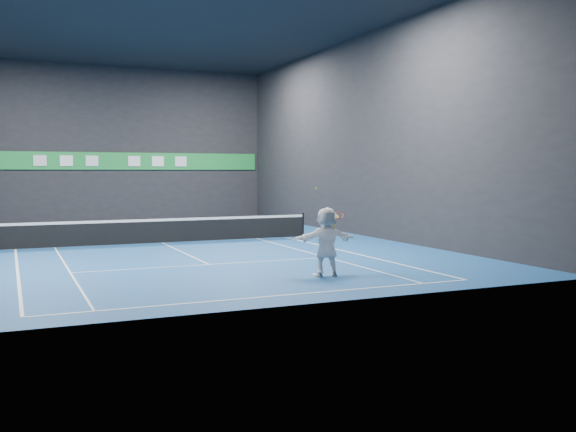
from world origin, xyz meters
name	(u,v)px	position (x,y,z in m)	size (l,w,h in m)	color
ground	(163,243)	(0.00, 0.00, 0.00)	(26.00, 26.00, 0.00)	navy
ceiling	(160,16)	(0.00, 0.00, 9.00)	(26.00, 26.00, 0.00)	black
wall_back	(113,144)	(0.00, 13.00, 4.50)	(18.00, 0.10, 9.00)	black
wall_front	(297,96)	(0.00, -13.00, 4.50)	(18.00, 0.10, 9.00)	black
wall_right	(359,136)	(9.00, 0.00, 4.50)	(0.10, 26.00, 9.00)	black
baseline_near	(277,296)	(0.00, -11.89, 0.00)	(10.98, 0.08, 0.01)	white
baseline_far	(117,222)	(0.00, 11.89, 0.00)	(10.98, 0.08, 0.01)	white
sideline_doubles_left	(15,250)	(-5.49, 0.00, 0.00)	(0.08, 23.78, 0.01)	white
sideline_doubles_right	(288,238)	(5.49, 0.00, 0.00)	(0.08, 23.78, 0.01)	white
sideline_singles_left	(55,248)	(-4.11, 0.00, 0.00)	(0.06, 23.78, 0.01)	white
sideline_singles_right	(259,239)	(4.11, 0.00, 0.00)	(0.06, 23.78, 0.01)	white
service_line_near	(209,264)	(0.00, -6.40, 0.00)	(8.23, 0.06, 0.01)	white
service_line_far	(135,230)	(0.00, 6.40, 0.00)	(8.23, 0.06, 0.01)	white
center_service_line	(163,243)	(0.00, 0.00, 0.00)	(0.06, 12.80, 0.01)	white
player	(326,242)	(2.36, -9.79, 0.96)	(1.78, 0.57, 1.92)	white
tennis_ball	(316,189)	(2.07, -9.75, 2.43)	(0.06, 0.06, 0.06)	#D4F328
tennis_net	(163,230)	(0.00, 0.00, 0.54)	(12.50, 0.10, 1.07)	black
sponsor_banner	(113,161)	(0.00, 12.93, 3.50)	(17.64, 0.11, 1.00)	green
tennis_racket	(337,217)	(2.72, -9.74, 1.63)	(0.51, 0.36, 0.59)	red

